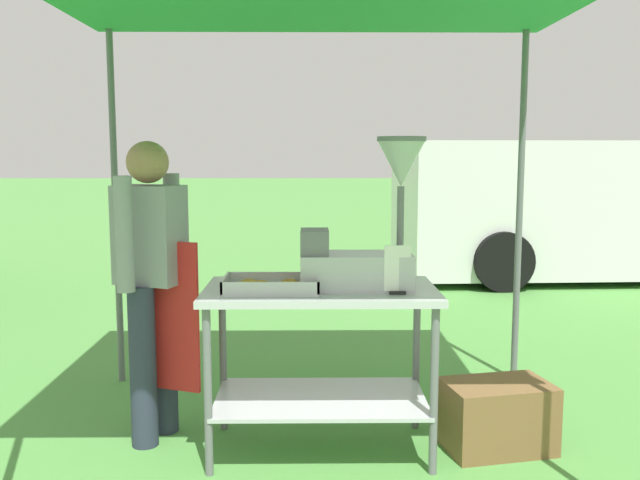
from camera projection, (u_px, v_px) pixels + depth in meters
ground_plane at (310, 276)px, 8.69m from camera, size 70.00×70.00×0.00m
stall_canopy at (320, 2)px, 3.40m from camera, size 2.89×2.13×2.39m
donut_cart at (320, 331)px, 3.51m from camera, size 1.18×0.66×0.86m
donut_tray at (272, 287)px, 3.39m from camera, size 0.47×0.30×0.07m
donut_fryer at (366, 237)px, 3.42m from camera, size 0.62×0.28×0.76m
menu_sign at (397, 273)px, 3.31m from camera, size 0.13×0.05×0.24m
vendor at (152, 275)px, 3.62m from camera, size 0.46×0.53×1.61m
supply_crate at (497, 416)px, 3.57m from camera, size 0.60×0.45×0.36m
van_white at (604, 207)px, 8.63m from camera, size 5.22×2.25×1.69m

